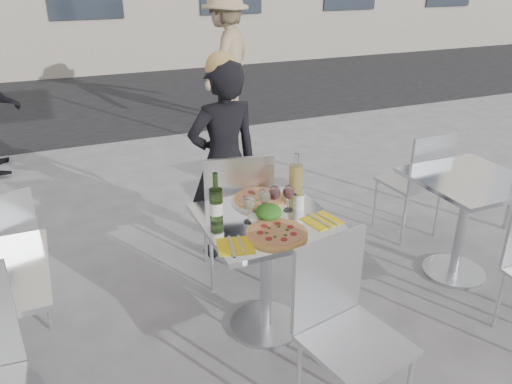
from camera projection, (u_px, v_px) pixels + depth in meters
name	position (u px, v px, depth m)	size (l,w,h in m)	color
ground	(266.00, 326.00, 3.09)	(80.00, 80.00, 0.00)	slate
street_asphalt	(110.00, 97.00, 8.54)	(24.00, 5.00, 0.00)	black
main_table	(266.00, 251.00, 2.87)	(0.72, 0.72, 0.75)	#B7BABF
side_table_right	(466.00, 206.00, 3.41)	(0.72, 0.72, 0.75)	#B7BABF
chair_far	(237.00, 208.00, 3.31)	(0.52, 0.53, 0.97)	silver
chair_near	(343.00, 318.00, 2.31)	(0.50, 0.51, 0.93)	silver
side_chair_rfar	(419.00, 176.00, 3.91)	(0.43, 0.44, 0.90)	silver
woman_diner	(224.00, 162.00, 3.62)	(0.54, 0.35, 1.48)	black
pedestrian_b	(226.00, 58.00, 6.85)	(1.15, 0.66, 1.79)	#988262
pizza_near	(277.00, 233.00, 2.61)	(0.32, 0.32, 0.02)	#D9A654
pizza_far	(260.00, 199.00, 2.98)	(0.35, 0.35, 0.03)	white
salad_plate	(269.00, 213.00, 2.76)	(0.22, 0.22, 0.09)	white
wine_bottle	(216.00, 204.00, 2.69)	(0.07, 0.07, 0.29)	#30501E
carafe	(296.00, 181.00, 2.97)	(0.08, 0.08, 0.29)	#D3BC5A
sugar_shaker	(299.00, 200.00, 2.88)	(0.06, 0.06, 0.11)	white
wineglass_white_a	(249.00, 204.00, 2.71)	(0.07, 0.07, 0.16)	white
wineglass_white_b	(265.00, 196.00, 2.79)	(0.07, 0.07, 0.16)	white
wineglass_red_a	(274.00, 194.00, 2.83)	(0.07, 0.07, 0.16)	white
wineglass_red_b	(289.00, 193.00, 2.84)	(0.07, 0.07, 0.16)	white
napkin_left	(235.00, 246.00, 2.51)	(0.21, 0.21, 0.01)	yellow
napkin_right	(322.00, 220.00, 2.76)	(0.21, 0.21, 0.01)	yellow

